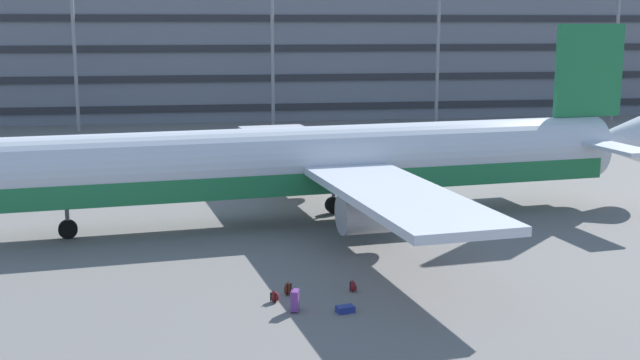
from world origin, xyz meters
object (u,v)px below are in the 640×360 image
(airliner, at_px, (326,162))
(suitcase_silver, at_px, (295,300))
(backpack_black, at_px, (353,287))
(backpack_scuffed, at_px, (288,289))
(suitcase_orange, at_px, (345,309))
(backpack_laid_flat, at_px, (275,297))

(airliner, distance_m, suitcase_silver, 14.10)
(airliner, xyz_separation_m, backpack_black, (-0.84, -11.62, -2.89))
(airliner, relative_size, backpack_scuffed, 69.15)
(airliner, xyz_separation_m, suitcase_orange, (-1.56, -13.80, -2.97))
(suitcase_orange, relative_size, backpack_scuffed, 1.28)
(backpack_laid_flat, bearing_deg, suitcase_silver, -61.63)
(backpack_scuffed, bearing_deg, airliner, 73.83)
(suitcase_silver, bearing_deg, backpack_black, 36.30)
(airliner, height_order, suitcase_orange, airliner)
(backpack_scuffed, bearing_deg, backpack_black, 0.04)
(suitcase_silver, height_order, suitcase_orange, suitcase_silver)
(suitcase_orange, relative_size, backpack_laid_flat, 1.54)
(backpack_scuffed, xyz_separation_m, backpack_laid_flat, (-0.56, -0.69, -0.05))
(airliner, xyz_separation_m, backpack_laid_flat, (-3.93, -12.31, -2.89))
(suitcase_orange, bearing_deg, backpack_scuffed, 129.64)
(backpack_laid_flat, bearing_deg, backpack_black, 12.56)
(suitcase_silver, height_order, backpack_laid_flat, suitcase_silver)
(backpack_laid_flat, distance_m, backpack_black, 3.17)
(suitcase_silver, distance_m, backpack_scuffed, 1.83)
(airliner, height_order, backpack_laid_flat, airliner)
(backpack_scuffed, xyz_separation_m, backpack_black, (2.53, 0.00, -0.04))
(backpack_scuffed, distance_m, backpack_black, 2.53)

